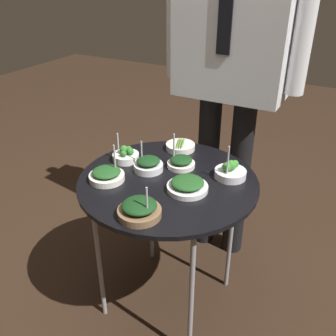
{
  "coord_description": "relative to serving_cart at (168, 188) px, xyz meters",
  "views": [
    {
      "loc": [
        0.61,
        -1.12,
        1.42
      ],
      "look_at": [
        0.0,
        0.0,
        0.71
      ],
      "focal_mm": 40.0,
      "sensor_mm": 36.0,
      "label": 1
    }
  ],
  "objects": [
    {
      "name": "ground_plane",
      "position": [
        0.0,
        0.0,
        -0.62
      ],
      "size": [
        8.0,
        8.0,
        0.0
      ],
      "primitive_type": "plane",
      "color": "black"
    },
    {
      "name": "serving_cart",
      "position": [
        0.0,
        0.0,
        0.0
      ],
      "size": [
        0.71,
        0.71,
        0.66
      ],
      "color": "black",
      "rests_on": "ground_plane"
    },
    {
      "name": "bowl_spinach_mid_left",
      "position": [
        -0.11,
        0.03,
        0.07
      ],
      "size": [
        0.12,
        0.12,
        0.12
      ],
      "color": "silver",
      "rests_on": "serving_cart"
    },
    {
      "name": "bowl_spinach_front_left",
      "position": [
        0.1,
        -0.04,
        0.06
      ],
      "size": [
        0.16,
        0.16,
        0.05
      ],
      "color": "silver",
      "rests_on": "serving_cart"
    },
    {
      "name": "bowl_spinach_front_center",
      "position": [
        -0.21,
        -0.12,
        0.07
      ],
      "size": [
        0.14,
        0.14,
        0.14
      ],
      "color": "silver",
      "rests_on": "serving_cart"
    },
    {
      "name": "bowl_broccoli_back_right",
      "position": [
        -0.24,
        0.05,
        0.07
      ],
      "size": [
        0.11,
        0.11,
        0.12
      ],
      "color": "white",
      "rests_on": "serving_cart"
    },
    {
      "name": "bowl_spinach_front_right",
      "position": [
        0.03,
        -0.26,
        0.07
      ],
      "size": [
        0.15,
        0.15,
        0.13
      ],
      "color": "brown",
      "rests_on": "serving_cart"
    },
    {
      "name": "bowl_spinach_far_rim",
      "position": [
        -0.0,
        0.11,
        0.06
      ],
      "size": [
        0.12,
        0.12,
        0.14
      ],
      "color": "silver",
      "rests_on": "serving_cart"
    },
    {
      "name": "bowl_broccoli_near_rim",
      "position": [
        0.21,
        0.13,
        0.07
      ],
      "size": [
        0.13,
        0.13,
        0.15
      ],
      "color": "silver",
      "rests_on": "serving_cart"
    },
    {
      "name": "bowl_asparagus_back_left",
      "position": [
        -0.08,
        0.26,
        0.06
      ],
      "size": [
        0.13,
        0.13,
        0.04
      ],
      "color": "silver",
      "rests_on": "serving_cart"
    },
    {
      "name": "waiter_figure",
      "position": [
        0.05,
        0.5,
        0.5
      ],
      "size": [
        0.65,
        0.24,
        1.76
      ],
      "color": "black",
      "rests_on": "ground_plane"
    }
  ]
}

